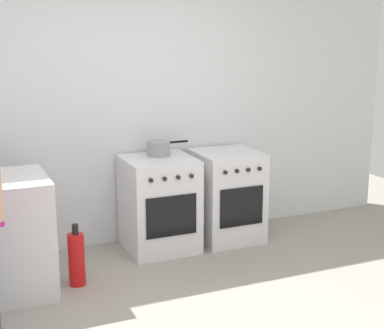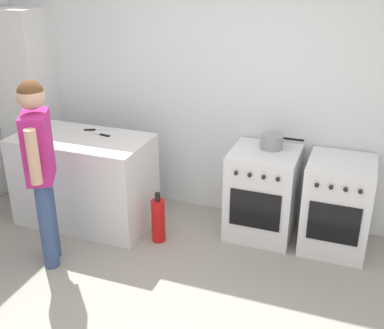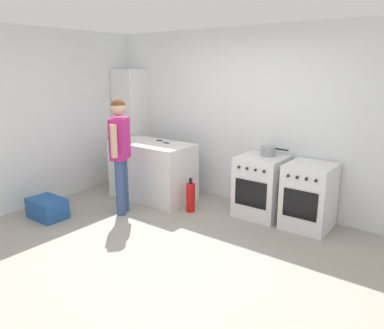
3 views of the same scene
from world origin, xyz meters
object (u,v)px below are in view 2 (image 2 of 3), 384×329
object	(u,v)px
knife_carving	(100,130)
person	(40,160)
oven_right	(337,205)
knife_utility	(100,134)
pot	(272,141)
larder_cabinet	(29,104)
fire_extinguisher	(158,220)
oven_left	(262,193)

from	to	relation	value
knife_carving	person	distance (m)	0.96
oven_right	knife_utility	xyz separation A→B (m)	(-2.24, -0.25, 0.48)
pot	oven_right	bearing A→B (deg)	-8.95
knife_utility	larder_cabinet	bearing A→B (deg)	161.85
knife_utility	fire_extinguisher	xyz separation A→B (m)	(0.69, -0.22, -0.69)
pot	fire_extinguisher	bearing A→B (deg)	-147.43
person	larder_cabinet	distance (m)	1.59
person	fire_extinguisher	world-z (taller)	person
oven_right	fire_extinguisher	xyz separation A→B (m)	(-1.55, -0.48, -0.21)
oven_right	knife_utility	world-z (taller)	knife_utility
larder_cabinet	person	bearing A→B (deg)	-49.45
oven_right	fire_extinguisher	size ratio (longest dim) A/B	1.70
knife_carving	person	size ratio (longest dim) A/B	0.20
knife_carving	knife_utility	world-z (taller)	same
pot	knife_utility	distance (m)	1.64
oven_left	knife_carving	world-z (taller)	knife_carving
pot	knife_carving	bearing A→B (deg)	-171.67
knife_carving	person	bearing A→B (deg)	-89.18
oven_left	larder_cabinet	size ratio (longest dim) A/B	0.42
person	pot	bearing A→B (deg)	36.08
knife_carving	pot	bearing A→B (deg)	8.33
oven_right	pot	xyz separation A→B (m)	(-0.64, 0.10, 0.49)
oven_left	person	distance (m)	2.03
person	fire_extinguisher	distance (m)	1.23
knife_carving	knife_utility	size ratio (longest dim) A/B	1.26
oven_right	person	xyz separation A→B (m)	(-2.30, -1.10, 0.54)
pot	fire_extinguisher	world-z (taller)	pot
oven_left	knife_utility	size ratio (longest dim) A/B	3.38
pot	fire_extinguisher	size ratio (longest dim) A/B	0.79
knife_utility	fire_extinguisher	size ratio (longest dim) A/B	0.50
oven_right	knife_carving	size ratio (longest dim) A/B	2.68
oven_right	larder_cabinet	world-z (taller)	larder_cabinet
fire_extinguisher	larder_cabinet	world-z (taller)	larder_cabinet
oven_left	larder_cabinet	world-z (taller)	larder_cabinet
oven_left	person	size ratio (longest dim) A/B	0.52
oven_right	person	size ratio (longest dim) A/B	0.52
larder_cabinet	knife_carving	bearing A→B (deg)	-13.52
knife_carving	fire_extinguisher	xyz separation A→B (m)	(0.76, -0.34, -0.69)
knife_utility	person	world-z (taller)	person
pot	knife_carving	distance (m)	1.69
person	oven_left	bearing A→B (deg)	34.32
pot	larder_cabinet	size ratio (longest dim) A/B	0.20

